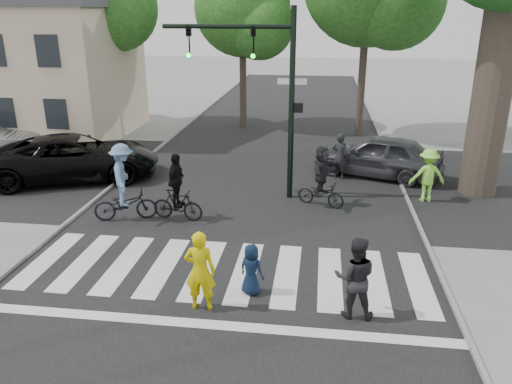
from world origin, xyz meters
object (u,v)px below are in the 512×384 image
pedestrian_woman (200,271)px  pedestrian_adult (355,278)px  pedestrian_child (251,269)px  cyclist_mid (177,193)px  traffic_signal (265,78)px  cyclist_right (321,180)px  cyclist_left (124,188)px  car_grey (378,155)px  car_suv (75,157)px

pedestrian_woman → pedestrian_adult: pedestrian_woman is taller
pedestrian_child → cyclist_mid: cyclist_mid is taller
traffic_signal → cyclist_right: size_ratio=3.07×
pedestrian_child → cyclist_left: bearing=-15.6°
cyclist_right → cyclist_mid: bearing=-158.1°
pedestrian_adult → car_grey: 9.53m
pedestrian_woman → pedestrian_adult: (3.11, 0.15, -0.01)m
pedestrian_woman → pedestrian_child: (0.95, 0.72, -0.29)m
traffic_signal → pedestrian_adult: bearing=-68.9°
pedestrian_woman → cyclist_left: 5.44m
cyclist_right → car_grey: 3.97m
pedestrian_adult → pedestrian_child: bearing=-13.4°
cyclist_mid → cyclist_right: 4.50m
pedestrian_child → car_suv: bearing=-18.5°
car_suv → pedestrian_woman: bearing=-160.3°
pedestrian_child → cyclist_left: 5.59m
pedestrian_woman → cyclist_right: size_ratio=0.89×
pedestrian_adult → car_suv: (-9.63, 7.60, -0.04)m
pedestrian_adult → cyclist_right: size_ratio=0.88×
pedestrian_child → cyclist_mid: size_ratio=0.58×
traffic_signal → car_suv: (-7.04, 0.91, -3.08)m
cyclist_mid → pedestrian_child: bearing=-54.3°
pedestrian_woman → cyclist_right: cyclist_right is taller
traffic_signal → car_grey: traffic_signal is taller
cyclist_left → cyclist_mid: 1.54m
pedestrian_child → cyclist_right: size_ratio=0.60×
pedestrian_adult → cyclist_left: 7.65m
pedestrian_adult → cyclist_right: 6.09m
cyclist_left → car_grey: bearing=34.1°
pedestrian_woman → pedestrian_adult: bearing=-179.4°
pedestrian_adult → car_grey: (1.36, 9.43, -0.07)m
cyclist_right → cyclist_left: bearing=-161.8°
cyclist_left → cyclist_right: size_ratio=1.18×
pedestrian_woman → cyclist_left: size_ratio=0.76×
cyclist_left → pedestrian_woman: bearing=-52.6°
car_grey → cyclist_left: bearing=-36.6°
pedestrian_child → car_suv: (-7.47, 7.03, 0.24)m
cyclist_mid → pedestrian_adult: bearing=-41.8°
pedestrian_adult → cyclist_right: bearing=-82.0°
pedestrian_child → cyclist_mid: 4.69m
cyclist_right → car_suv: 9.05m
cyclist_mid → cyclist_right: bearing=21.9°
pedestrian_woman → pedestrian_adult: size_ratio=1.01×
pedestrian_child → cyclist_left: size_ratio=0.51×
cyclist_mid → car_suv: cyclist_mid is taller
cyclist_left → car_grey: size_ratio=0.50×
car_grey → pedestrian_child: bearing=-2.3°
pedestrian_child → car_grey: 9.54m
pedestrian_woman → cyclist_mid: cyclist_mid is taller
pedestrian_child → cyclist_mid: (-2.73, 3.81, 0.25)m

